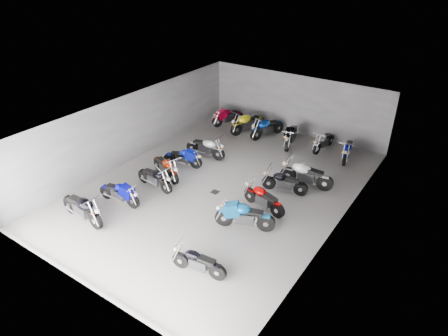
{
  "coord_description": "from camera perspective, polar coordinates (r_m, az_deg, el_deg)",
  "views": [
    {
      "loc": [
        8.24,
        -11.92,
        8.89
      ],
      "look_at": [
        0.16,
        -0.07,
        1.0
      ],
      "focal_mm": 32.0,
      "sensor_mm": 36.0,
      "label": 1
    }
  ],
  "objects": [
    {
      "name": "drain_grate",
      "position": [
        16.65,
        -1.29,
        -3.44
      ],
      "size": [
        0.32,
        0.32,
        0.01
      ],
      "primitive_type": "cube",
      "color": "black",
      "rests_on": "ground"
    },
    {
      "name": "motorcycle_right_a",
      "position": [
        12.63,
        -3.75,
        -13.22
      ],
      "size": [
        1.84,
        0.49,
        0.81
      ],
      "rotation": [
        0.0,
        0.0,
        1.75
      ],
      "color": "black",
      "rests_on": "ground"
    },
    {
      "name": "motorcycle_left_c",
      "position": [
        16.94,
        -9.84,
        -1.42
      ],
      "size": [
        2.0,
        0.44,
        0.88
      ],
      "rotation": [
        0.0,
        0.0,
        -1.66
      ],
      "color": "black",
      "rests_on": "ground"
    },
    {
      "name": "wall_back",
      "position": [
        21.88,
        10.26,
        8.9
      ],
      "size": [
        10.0,
        0.1,
        3.2
      ],
      "primitive_type": "cube",
      "color": "gray",
      "rests_on": "ground"
    },
    {
      "name": "motorcycle_left_a",
      "position": [
        15.59,
        -19.6,
        -5.42
      ],
      "size": [
        2.3,
        0.5,
        1.01
      ],
      "rotation": [
        0.0,
        0.0,
        -1.65
      ],
      "color": "black",
      "rests_on": "ground"
    },
    {
      "name": "wall_right",
      "position": [
        14.34,
        16.38,
        -3.04
      ],
      "size": [
        0.1,
        14.0,
        3.2
      ],
      "primitive_type": "cube",
      "color": "gray",
      "rests_on": "ground"
    },
    {
      "name": "wall_left",
      "position": [
        19.25,
        -12.75,
        5.83
      ],
      "size": [
        0.1,
        14.0,
        3.2
      ],
      "primitive_type": "cube",
      "color": "gray",
      "rests_on": "ground"
    },
    {
      "name": "motorcycle_left_f",
      "position": [
        19.25,
        -2.63,
        2.97
      ],
      "size": [
        2.12,
        0.46,
        0.93
      ],
      "rotation": [
        0.0,
        0.0,
        -1.49
      ],
      "color": "black",
      "rests_on": "ground"
    },
    {
      "name": "motorcycle_left_e",
      "position": [
        18.47,
        -5.86,
        1.48
      ],
      "size": [
        1.85,
        0.66,
        0.83
      ],
      "rotation": [
        0.0,
        0.0,
        -1.28
      ],
      "color": "black",
      "rests_on": "ground"
    },
    {
      "name": "motorcycle_right_e",
      "position": [
        16.61,
        8.6,
        -2.01
      ],
      "size": [
        1.93,
        0.56,
        0.86
      ],
      "rotation": [
        0.0,
        0.0,
        1.78
      ],
      "color": "black",
      "rests_on": "ground"
    },
    {
      "name": "motorcycle_right_c",
      "position": [
        14.36,
        2.88,
        -6.83
      ],
      "size": [
        2.1,
        0.95,
        0.97
      ],
      "rotation": [
        0.0,
        0.0,
        1.95
      ],
      "color": "black",
      "rests_on": "ground"
    },
    {
      "name": "ceiling",
      "position": [
        15.56,
        -0.34,
        7.45
      ],
      "size": [
        10.0,
        14.0,
        0.04
      ],
      "primitive_type": "cube",
      "color": "black",
      "rests_on": "wall_back"
    },
    {
      "name": "motorcycle_right_d",
      "position": [
        15.43,
        5.63,
        -4.35
      ],
      "size": [
        2.0,
        0.61,
        0.89
      ],
      "rotation": [
        0.0,
        0.0,
        1.34
      ],
      "color": "black",
      "rests_on": "ground"
    },
    {
      "name": "motorcycle_left_b",
      "position": [
        16.23,
        -14.7,
        -3.47
      ],
      "size": [
        1.97,
        0.43,
        0.87
      ],
      "rotation": [
        0.0,
        0.0,
        -1.49
      ],
      "color": "black",
      "rests_on": "ground"
    },
    {
      "name": "motorcycle_back_e",
      "position": [
        20.55,
        14.03,
        3.74
      ],
      "size": [
        0.44,
        1.98,
        0.87
      ],
      "rotation": [
        0.0,
        0.0,
        3.04
      ],
      "color": "black",
      "rests_on": "ground"
    },
    {
      "name": "motorcycle_back_b",
      "position": [
        21.97,
        3.39,
        6.47
      ],
      "size": [
        0.92,
        2.23,
        1.02
      ],
      "rotation": [
        0.0,
        0.0,
        2.8
      ],
      "color": "black",
      "rests_on": "ground"
    },
    {
      "name": "motorcycle_back_f",
      "position": [
        19.88,
        17.25,
        2.46
      ],
      "size": [
        0.54,
        2.04,
        0.9
      ],
      "rotation": [
        0.0,
        0.0,
        3.32
      ],
      "color": "black",
      "rests_on": "ground"
    },
    {
      "name": "motorcycle_left_d",
      "position": [
        17.65,
        -8.3,
        0.12
      ],
      "size": [
        2.02,
        0.86,
        0.92
      ],
      "rotation": [
        0.0,
        0.0,
        -1.93
      ],
      "color": "black",
      "rests_on": "ground"
    },
    {
      "name": "motorcycle_back_d",
      "position": [
        20.7,
        9.55,
        4.65
      ],
      "size": [
        0.71,
        2.27,
        1.01
      ],
      "rotation": [
        0.0,
        0.0,
        3.38
      ],
      "color": "black",
      "rests_on": "ground"
    },
    {
      "name": "motorcycle_back_a",
      "position": [
        22.96,
        0.51,
        7.37
      ],
      "size": [
        0.97,
        1.94,
        0.91
      ],
      "rotation": [
        0.0,
        0.0,
        2.72
      ],
      "color": "black",
      "rests_on": "ground"
    },
    {
      "name": "motorcycle_right_f",
      "position": [
        17.15,
        11.62,
        -0.92
      ],
      "size": [
        2.29,
        0.55,
        1.01
      ],
      "rotation": [
        0.0,
        0.0,
        1.71
      ],
      "color": "black",
      "rests_on": "ground"
    },
    {
      "name": "motorcycle_back_c",
      "position": [
        21.48,
        6.13,
        5.77
      ],
      "size": [
        0.89,
        2.17,
        0.99
      ],
      "rotation": [
        0.0,
        0.0,
        2.8
      ],
      "color": "black",
      "rests_on": "ground"
    },
    {
      "name": "ground",
      "position": [
        17.0,
        -0.31,
        -2.71
      ],
      "size": [
        14.0,
        14.0,
        0.0
      ],
      "primitive_type": "plane",
      "color": "gray",
      "rests_on": "ground"
    }
  ]
}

